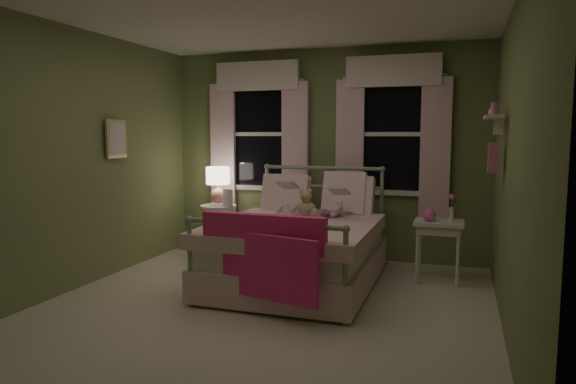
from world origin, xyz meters
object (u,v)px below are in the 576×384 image
(child_left, at_px, (286,185))
(table_lamp, at_px, (218,181))
(teddy_bear, at_px, (306,205))
(child_right, at_px, (335,190))
(nightstand_right, at_px, (439,230))
(bed, at_px, (299,248))
(nightstand_left, at_px, (219,223))

(child_left, relative_size, table_lamp, 1.79)
(teddy_bear, distance_m, table_lamp, 1.47)
(teddy_bear, height_order, table_lamp, table_lamp)
(child_right, bearing_deg, nightstand_right, -146.92)
(table_lamp, bearing_deg, bed, -32.65)
(teddy_bear, bearing_deg, child_left, 150.50)
(child_left, height_order, nightstand_right, child_left)
(child_right, distance_m, nightstand_right, 1.16)
(table_lamp, bearing_deg, nightstand_right, -6.56)
(bed, distance_m, child_left, 0.80)
(nightstand_right, bearing_deg, bed, -158.00)
(child_right, xyz_separation_m, nightstand_right, (1.09, 0.12, -0.40))
(teddy_bear, xyz_separation_m, nightstand_left, (-1.34, 0.59, -0.37))
(nightstand_left, bearing_deg, nightstand_right, -6.56)
(child_left, bearing_deg, bed, 99.61)
(child_left, relative_size, teddy_bear, 2.69)
(child_left, relative_size, child_right, 1.11)
(bed, relative_size, nightstand_right, 3.18)
(child_left, bearing_deg, nightstand_left, -45.88)
(bed, bearing_deg, child_left, 123.42)
(nightstand_right, bearing_deg, child_right, -173.80)
(nightstand_left, bearing_deg, bed, -32.65)
(child_right, distance_m, table_lamp, 1.68)
(child_right, bearing_deg, bed, 84.49)
(bed, relative_size, child_left, 2.43)
(teddy_bear, bearing_deg, bed, -88.85)
(bed, relative_size, teddy_bear, 6.54)
(bed, distance_m, table_lamp, 1.70)
(bed, bearing_deg, child_right, 57.61)
(child_left, xyz_separation_m, table_lamp, (-1.06, 0.43, -0.03))
(teddy_bear, xyz_separation_m, nightstand_right, (1.37, 0.28, -0.24))
(child_right, height_order, nightstand_left, child_right)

